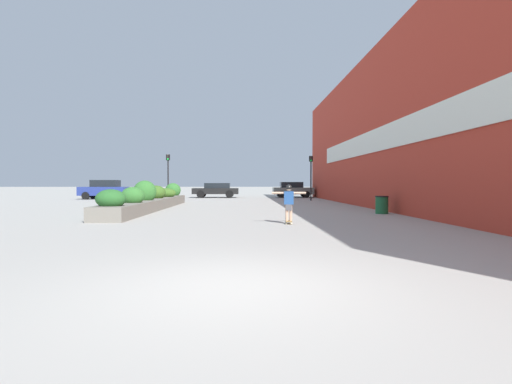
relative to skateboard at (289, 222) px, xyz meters
The scene contains 12 objects.
ground_plane 8.40m from the skateboard, 101.04° to the right, with size 300.00×300.00×0.00m, color #A3A099.
building_wall_right 9.59m from the skateboard, 48.65° to the left, with size 0.67×40.70×8.66m.
planter_box 10.15m from the skateboard, 129.44° to the left, with size 1.32×14.67×1.52m.
skateboard is the anchor object (origin of this frame).
skateboarder 0.78m from the skateboard, 82.87° to the right, with size 1.16×0.21×1.24m.
trash_bin 6.46m from the skateboard, 42.85° to the left, with size 0.59×0.59×0.81m.
car_leftmost 25.45m from the skateboard, 122.57° to the left, with size 3.95×1.89×1.66m.
car_center_left 25.17m from the skateboard, 99.68° to the left, with size 4.36×2.01×1.40m.
car_center_right 25.30m from the skateboard, 82.84° to the left, with size 3.85×2.00×1.50m.
car_rightmost 29.10m from the skateboard, 63.14° to the left, with size 4.22×1.97×1.49m.
traffic_light_left 19.44m from the skateboard, 112.81° to the left, with size 0.28×0.30×3.63m.
traffic_light_right 18.82m from the skateboard, 78.22° to the left, with size 0.28×0.30×3.57m.
Camera 1 is at (0.10, -5.28, 1.38)m, focal length 28.00 mm.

